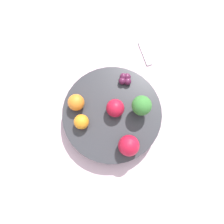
% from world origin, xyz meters
% --- Properties ---
extents(ground_plane, '(6.00, 6.00, 0.00)m').
position_xyz_m(ground_plane, '(0.00, 0.00, 0.00)').
color(ground_plane, gray).
extents(table_surface, '(1.20, 1.20, 0.02)m').
position_xyz_m(table_surface, '(0.00, 0.00, 0.01)').
color(table_surface, silver).
rests_on(table_surface, ground_plane).
extents(bowl, '(0.26, 0.26, 0.04)m').
position_xyz_m(bowl, '(0.00, 0.00, 0.04)').
color(bowl, '#2D2D33').
rests_on(bowl, table_surface).
extents(broccoli, '(0.05, 0.05, 0.07)m').
position_xyz_m(broccoli, '(-0.06, 0.04, 0.10)').
color(broccoli, '#8CB76B').
rests_on(broccoli, bowl).
extents(apple_red, '(0.05, 0.05, 0.05)m').
position_xyz_m(apple_red, '(-0.01, 0.00, 0.09)').
color(apple_red, '#B7142D').
rests_on(apple_red, bowl).
extents(apple_green, '(0.05, 0.05, 0.05)m').
position_xyz_m(apple_green, '(0.02, 0.09, 0.09)').
color(apple_green, '#B7142D').
rests_on(apple_green, bowl).
extents(orange_front, '(0.04, 0.04, 0.04)m').
position_xyz_m(orange_front, '(0.05, -0.07, 0.08)').
color(orange_front, orange).
rests_on(orange_front, bowl).
extents(orange_back, '(0.04, 0.04, 0.04)m').
position_xyz_m(orange_back, '(0.07, -0.03, 0.08)').
color(orange_back, orange).
rests_on(orange_back, bowl).
extents(grape_cluster, '(0.04, 0.04, 0.02)m').
position_xyz_m(grape_cluster, '(-0.08, -0.05, 0.07)').
color(grape_cluster, '#511938').
rests_on(grape_cluster, bowl).
extents(spoon, '(0.05, 0.08, 0.01)m').
position_xyz_m(spoon, '(-0.20, -0.08, 0.02)').
color(spoon, silver).
rests_on(spoon, table_surface).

